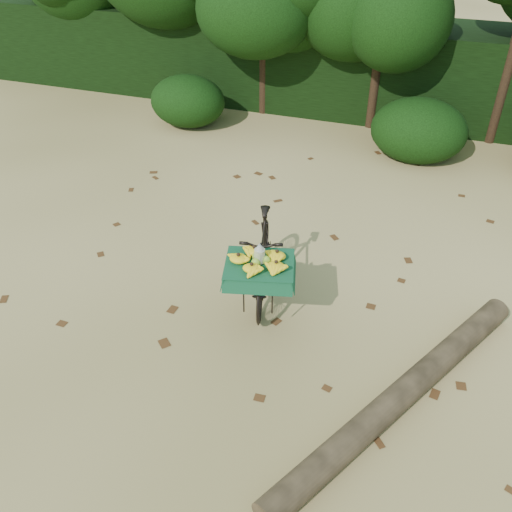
% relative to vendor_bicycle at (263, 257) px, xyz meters
% --- Properties ---
extents(ground, '(80.00, 80.00, 0.00)m').
position_rel_vendor_bicycle_xyz_m(ground, '(-0.11, 0.27, -0.53)').
color(ground, tan).
rests_on(ground, ground).
extents(vendor_bicycle, '(1.03, 1.86, 1.04)m').
position_rel_vendor_bicycle_xyz_m(vendor_bicycle, '(0.00, 0.00, 0.00)').
color(vendor_bicycle, black).
rests_on(vendor_bicycle, ground).
extents(fallen_log, '(2.03, 3.38, 0.27)m').
position_rel_vendor_bicycle_xyz_m(fallen_log, '(1.84, -1.19, -0.39)').
color(fallen_log, brown).
rests_on(fallen_log, ground).
extents(hedge_backdrop, '(26.00, 1.80, 1.80)m').
position_rel_vendor_bicycle_xyz_m(hedge_backdrop, '(-0.11, 6.57, 0.37)').
color(hedge_backdrop, black).
rests_on(hedge_backdrop, ground).
extents(tree_row, '(14.50, 2.00, 4.00)m').
position_rel_vendor_bicycle_xyz_m(tree_row, '(-0.76, 5.77, 1.47)').
color(tree_row, black).
rests_on(tree_row, ground).
extents(bush_clumps, '(8.80, 1.70, 0.90)m').
position_rel_vendor_bicycle_xyz_m(bush_clumps, '(0.39, 4.57, -0.08)').
color(bush_clumps, black).
rests_on(bush_clumps, ground).
extents(leaf_litter, '(7.00, 7.30, 0.01)m').
position_rel_vendor_bicycle_xyz_m(leaf_litter, '(-0.11, 0.92, -0.52)').
color(leaf_litter, '#4A2B13').
rests_on(leaf_litter, ground).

